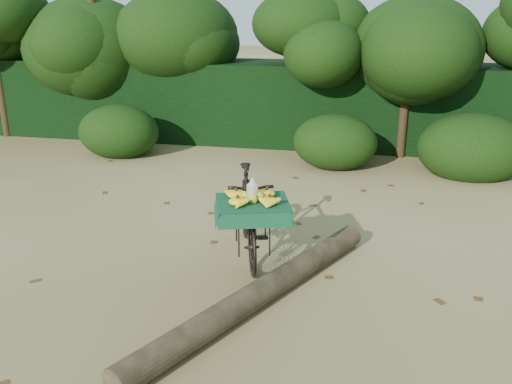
# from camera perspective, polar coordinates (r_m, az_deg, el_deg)

# --- Properties ---
(ground) EXTENTS (80.00, 80.00, 0.00)m
(ground) POSITION_cam_1_polar(r_m,az_deg,el_deg) (7.01, -6.79, -6.26)
(ground) COLOR tan
(ground) RESTS_ON ground
(vendor_bicycle) EXTENTS (1.18, 1.97, 1.12)m
(vendor_bicycle) POSITION_cam_1_polar(r_m,az_deg,el_deg) (6.64, -0.83, -2.25)
(vendor_bicycle) COLOR black
(vendor_bicycle) RESTS_ON ground
(fallen_log) EXTENTS (1.97, 3.52, 0.28)m
(fallen_log) POSITION_cam_1_polar(r_m,az_deg,el_deg) (5.76, 0.60, -10.43)
(fallen_log) COLOR brown
(fallen_log) RESTS_ON ground
(hedge_backdrop) EXTENTS (26.00, 1.80, 1.80)m
(hedge_backdrop) POSITION_cam_1_polar(r_m,az_deg,el_deg) (12.65, 2.17, 9.42)
(hedge_backdrop) COLOR black
(hedge_backdrop) RESTS_ON ground
(tree_row) EXTENTS (14.50, 2.00, 4.00)m
(tree_row) POSITION_cam_1_polar(r_m,az_deg,el_deg) (11.86, -1.64, 14.16)
(tree_row) COLOR black
(tree_row) RESTS_ON ground
(bush_clumps) EXTENTS (8.80, 1.70, 0.90)m
(bush_clumps) POSITION_cam_1_polar(r_m,az_deg,el_deg) (10.72, 2.95, 5.25)
(bush_clumps) COLOR black
(bush_clumps) RESTS_ON ground
(leaf_litter) EXTENTS (7.00, 7.30, 0.01)m
(leaf_litter) POSITION_cam_1_polar(r_m,az_deg,el_deg) (7.57, -5.25, -4.21)
(leaf_litter) COLOR #533316
(leaf_litter) RESTS_ON ground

